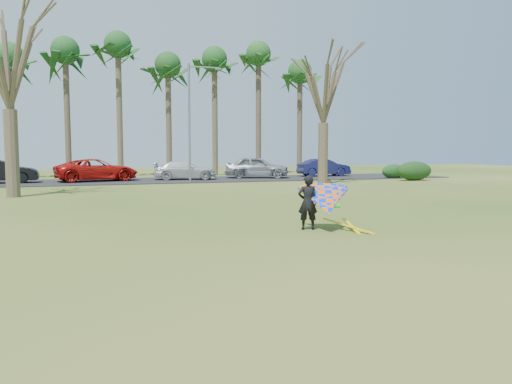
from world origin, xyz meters
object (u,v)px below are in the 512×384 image
object	(u,v)px
car_1	(1,172)
car_2	(97,170)
bare_tree_right	(324,83)
car_3	(185,170)
streetlight	(192,117)
car_4	(257,167)
bare_tree_left	(7,51)
kite_flyer	(324,201)
car_5	(324,167)

from	to	relation	value
car_1	car_2	bearing A→B (deg)	-89.23
bare_tree_right	car_3	size ratio (longest dim) A/B	1.99
streetlight	car_1	size ratio (longest dim) A/B	1.75
car_4	streetlight	bearing A→B (deg)	139.90
streetlight	car_1	bearing A→B (deg)	165.86
car_1	car_3	bearing A→B (deg)	-90.85
bare_tree_left	car_1	world-z (taller)	bare_tree_left
bare_tree_left	car_1	size ratio (longest dim) A/B	2.12
bare_tree_right	car_3	xyz separation A→B (m)	(-7.77, 7.06, -5.83)
car_4	kite_flyer	bearing A→B (deg)	-173.86
car_1	car_5	bearing A→B (deg)	-88.65
streetlight	car_1	world-z (taller)	streetlight
car_3	car_5	world-z (taller)	car_5
car_4	kite_flyer	world-z (taller)	kite_flyer
bare_tree_left	car_3	distance (m)	15.62
car_1	car_4	bearing A→B (deg)	-90.19
car_2	kite_flyer	xyz separation A→B (m)	(5.83, -23.86, 0.00)
bare_tree_right	car_2	bearing A→B (deg)	152.64
streetlight	kite_flyer	size ratio (longest dim) A/B	3.35
bare_tree_left	streetlight	bearing A→B (deg)	34.57
car_2	car_4	bearing A→B (deg)	-102.49
streetlight	kite_flyer	xyz separation A→B (m)	(-0.31, -20.63, -3.62)
car_5	streetlight	bearing A→B (deg)	111.41
car_1	car_5	size ratio (longest dim) A/B	1.05
bare_tree_right	car_5	size ratio (longest dim) A/B	2.12
kite_flyer	streetlight	bearing A→B (deg)	89.15
car_3	car_4	xyz separation A→B (m)	(5.68, 0.20, 0.17)
bare_tree_right	car_4	distance (m)	9.44
bare_tree_right	car_1	distance (m)	21.98
bare_tree_right	car_4	xyz separation A→B (m)	(-2.08, 7.26, -5.67)
streetlight	car_4	world-z (taller)	streetlight
car_2	car_4	world-z (taller)	car_4
car_4	kite_flyer	xyz separation A→B (m)	(-6.06, -23.89, -0.06)
car_5	car_1	bearing A→B (deg)	95.06
bare_tree_left	car_5	world-z (taller)	bare_tree_left
car_4	car_2	bearing A→B (deg)	110.52
car_2	car_3	size ratio (longest dim) A/B	1.21
car_1	kite_flyer	bearing A→B (deg)	-154.22
car_1	streetlight	bearing A→B (deg)	-104.95
bare_tree_right	kite_flyer	distance (m)	19.38
bare_tree_right	car_5	distance (m)	10.64
car_2	car_5	world-z (taller)	car_2
car_4	car_5	xyz separation A→B (m)	(6.10, 0.71, -0.13)
bare_tree_right	car_3	bearing A→B (deg)	137.75
car_3	car_4	world-z (taller)	car_4
bare_tree_left	bare_tree_right	xyz separation A→B (m)	(18.00, 3.00, -0.35)
car_5	car_4	bearing A→B (deg)	99.54
bare_tree_left	car_5	distance (m)	25.36
car_2	car_5	bearing A→B (deg)	-100.28
bare_tree_right	streetlight	bearing A→B (deg)	152.97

